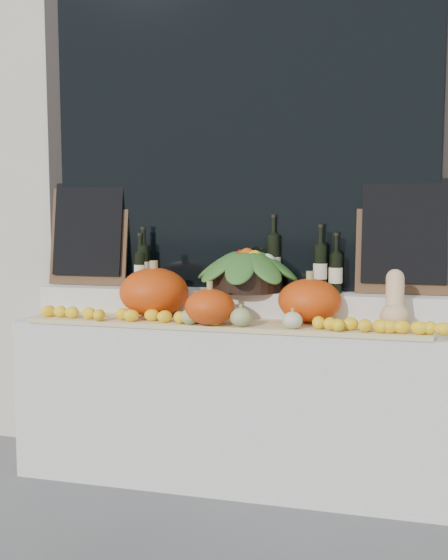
# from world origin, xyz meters

# --- Properties ---
(storefront_facade) EXTENTS (7.00, 0.94, 4.50)m
(storefront_facade) POSITION_xyz_m (0.00, 2.25, 2.25)
(storefront_facade) COLOR beige
(storefront_facade) RESTS_ON ground
(display_sill) EXTENTS (2.30, 0.55, 0.88)m
(display_sill) POSITION_xyz_m (0.00, 1.52, 0.44)
(display_sill) COLOR silver
(display_sill) RESTS_ON ground
(rear_tier) EXTENTS (2.30, 0.25, 0.16)m
(rear_tier) POSITION_xyz_m (0.00, 1.68, 0.96)
(rear_tier) COLOR silver
(rear_tier) RESTS_ON display_sill
(straw_bedding) EXTENTS (2.10, 0.32, 0.02)m
(straw_bedding) POSITION_xyz_m (0.00, 1.40, 0.89)
(straw_bedding) COLOR tan
(straw_bedding) RESTS_ON display_sill
(pumpkin_left) EXTENTS (0.45, 0.45, 0.27)m
(pumpkin_left) POSITION_xyz_m (-0.41, 1.48, 1.04)
(pumpkin_left) COLOR #D5440B
(pumpkin_left) RESTS_ON straw_bedding
(pumpkin_right) EXTENTS (0.44, 0.44, 0.23)m
(pumpkin_right) POSITION_xyz_m (0.45, 1.50, 1.02)
(pumpkin_right) COLOR #D5440B
(pumpkin_right) RESTS_ON straw_bedding
(pumpkin_center) EXTENTS (0.28, 0.28, 0.18)m
(pumpkin_center) POSITION_xyz_m (-0.04, 1.29, 1.00)
(pumpkin_center) COLOR #D5440B
(pumpkin_center) RESTS_ON straw_bedding
(butternut_squash) EXTENTS (0.14, 0.21, 0.29)m
(butternut_squash) POSITION_xyz_m (0.88, 1.42, 1.03)
(butternut_squash) COLOR #DDB082
(butternut_squash) RESTS_ON straw_bedding
(decorative_gourds) EXTENTS (0.62, 0.11, 0.15)m
(decorative_gourds) POSITION_xyz_m (0.09, 1.28, 0.95)
(decorative_gourds) COLOR #3F6F21
(decorative_gourds) RESTS_ON straw_bedding
(lemon_heap) EXTENTS (2.20, 0.16, 0.06)m
(lemon_heap) POSITION_xyz_m (0.00, 1.29, 0.94)
(lemon_heap) COLOR yellow
(lemon_heap) RESTS_ON straw_bedding
(produce_bowl) EXTENTS (0.61, 0.61, 0.25)m
(produce_bowl) POSITION_xyz_m (0.08, 1.66, 1.16)
(produce_bowl) COLOR black
(produce_bowl) RESTS_ON rear_tier
(wine_bottle_far_left) EXTENTS (0.08, 0.08, 0.35)m
(wine_bottle_far_left) POSITION_xyz_m (-0.54, 1.68, 1.17)
(wine_bottle_far_left) COLOR black
(wine_bottle_far_left) RESTS_ON rear_tier
(wine_bottle_near_left) EXTENTS (0.08, 0.08, 0.32)m
(wine_bottle_near_left) POSITION_xyz_m (-0.56, 1.66, 1.15)
(wine_bottle_near_left) COLOR black
(wine_bottle_near_left) RESTS_ON rear_tier
(wine_bottle_tall) EXTENTS (0.08, 0.08, 0.42)m
(wine_bottle_tall) POSITION_xyz_m (0.21, 1.75, 1.20)
(wine_bottle_tall) COLOR black
(wine_bottle_tall) RESTS_ON rear_tier
(wine_bottle_near_right) EXTENTS (0.08, 0.08, 0.37)m
(wine_bottle_near_right) POSITION_xyz_m (0.48, 1.67, 1.17)
(wine_bottle_near_right) COLOR black
(wine_bottle_near_right) RESTS_ON rear_tier
(wine_bottle_far_right) EXTENTS (0.08, 0.08, 0.33)m
(wine_bottle_far_right) POSITION_xyz_m (0.57, 1.69, 1.15)
(wine_bottle_far_right) COLOR black
(wine_bottle_far_right) RESTS_ON rear_tier
(chalkboard_left) EXTENTS (0.50, 0.12, 0.62)m
(chalkboard_left) POSITION_xyz_m (-0.92, 1.74, 1.36)
(chalkboard_left) COLOR #4C331E
(chalkboard_left) RESTS_ON rear_tier
(chalkboard_right) EXTENTS (0.50, 0.12, 0.62)m
(chalkboard_right) POSITION_xyz_m (0.92, 1.74, 1.36)
(chalkboard_right) COLOR #4C331E
(chalkboard_right) RESTS_ON rear_tier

